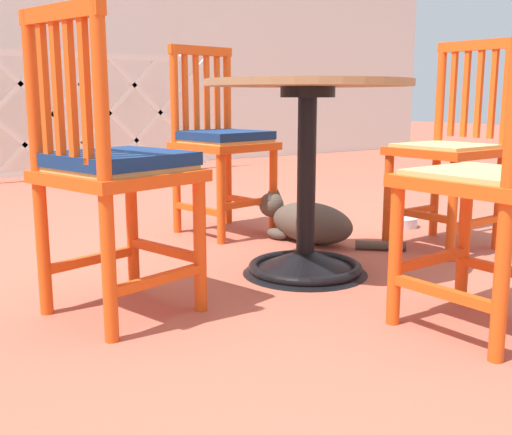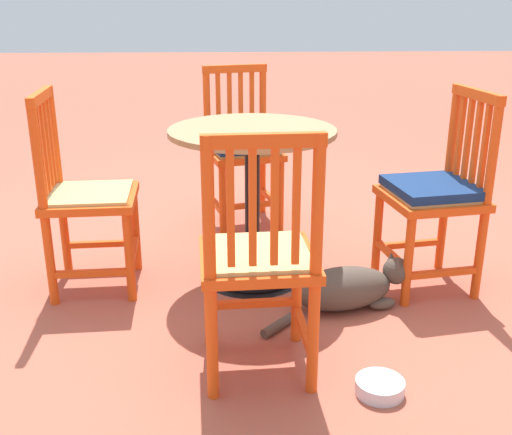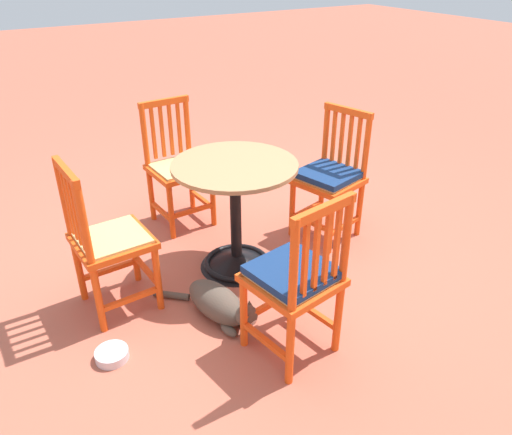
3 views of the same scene
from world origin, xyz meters
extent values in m
plane|color=#AD5642|center=(0.00, 0.00, 0.00)|extent=(24.00, 24.00, 0.00)
cube|color=silver|center=(0.00, 4.00, 1.40)|extent=(10.00, 0.20, 2.80)
cylinder|color=silver|center=(1.30, 3.29, 0.53)|extent=(0.06, 0.06, 1.06)
cube|color=silver|center=(0.11, 3.29, 0.53)|extent=(0.96, 0.02, 0.96)
cube|color=silver|center=(0.59, 3.29, 0.53)|extent=(0.96, 0.02, 0.96)
cube|color=silver|center=(1.06, 3.29, 0.53)|extent=(0.96, 0.02, 0.96)
cube|color=silver|center=(0.11, 3.29, 0.53)|extent=(0.96, 0.02, 0.96)
cube|color=silver|center=(0.59, 3.29, 0.53)|extent=(0.96, 0.02, 0.96)
cube|color=silver|center=(1.06, 3.29, 0.53)|extent=(0.96, 0.02, 0.96)
cone|color=black|center=(0.07, -0.05, 0.05)|extent=(0.48, 0.48, 0.10)
torus|color=black|center=(0.07, -0.05, 0.03)|extent=(0.44, 0.44, 0.04)
cylinder|color=black|center=(0.07, -0.05, 0.37)|extent=(0.07, 0.07, 0.66)
cylinder|color=black|center=(0.07, -0.05, 0.68)|extent=(0.20, 0.20, 0.04)
cylinder|color=#9E754C|center=(0.07, -0.05, 0.72)|extent=(0.76, 0.76, 0.02)
cylinder|color=#E04C14|center=(0.39, 0.61, 0.23)|extent=(0.04, 0.04, 0.45)
cylinder|color=#E04C14|center=(0.05, 0.56, 0.23)|extent=(0.04, 0.04, 0.45)
cylinder|color=#E04C14|center=(0.33, 0.95, 0.46)|extent=(0.04, 0.04, 0.91)
cylinder|color=#E04C14|center=(0.00, 0.89, 0.46)|extent=(0.04, 0.04, 0.91)
cube|color=#E04C14|center=(0.36, 0.78, 0.14)|extent=(0.08, 0.34, 0.03)
cube|color=#E04C14|center=(0.03, 0.72, 0.14)|extent=(0.08, 0.34, 0.03)
cube|color=#E04C14|center=(0.22, 0.58, 0.17)|extent=(0.34, 0.08, 0.03)
cube|color=#E04C14|center=(0.19, 0.75, 0.43)|extent=(0.46, 0.46, 0.04)
cube|color=tan|center=(0.19, 0.75, 0.45)|extent=(0.40, 0.40, 0.02)
cube|color=#E04C14|center=(0.27, 0.94, 0.68)|extent=(0.03, 0.02, 0.39)
cube|color=#E04C14|center=(0.20, 0.93, 0.68)|extent=(0.03, 0.02, 0.39)
cube|color=#E04C14|center=(0.13, 0.91, 0.68)|extent=(0.03, 0.02, 0.39)
cube|color=#E04C14|center=(0.07, 0.90, 0.68)|extent=(0.03, 0.02, 0.39)
cube|color=#E04C14|center=(0.17, 0.92, 0.89)|extent=(0.38, 0.09, 0.04)
cube|color=navy|center=(0.19, 0.75, 0.48)|extent=(0.42, 0.42, 0.04)
cylinder|color=#E04C14|center=(-0.56, 0.14, 0.23)|extent=(0.04, 0.04, 0.45)
cylinder|color=#E04C14|center=(-0.47, -0.19, 0.23)|extent=(0.04, 0.04, 0.45)
cylinder|color=#E04C14|center=(-0.88, 0.05, 0.46)|extent=(0.04, 0.04, 0.91)
cylinder|color=#E04C14|center=(-0.80, -0.28, 0.46)|extent=(0.04, 0.04, 0.91)
cube|color=#E04C14|center=(-0.72, 0.09, 0.14)|extent=(0.34, 0.11, 0.03)
cube|color=#E04C14|center=(-0.64, -0.24, 0.14)|extent=(0.34, 0.11, 0.03)
cube|color=#E04C14|center=(-0.51, -0.03, 0.17)|extent=(0.11, 0.34, 0.03)
cube|color=#E04C14|center=(-0.68, -0.07, 0.43)|extent=(0.49, 0.49, 0.04)
cube|color=tan|center=(-0.68, -0.07, 0.45)|extent=(0.43, 0.43, 0.02)
cube|color=#E04C14|center=(-0.87, -0.01, 0.68)|extent=(0.03, 0.03, 0.39)
cube|color=#E04C14|center=(-0.85, -0.08, 0.68)|extent=(0.03, 0.03, 0.39)
cube|color=#E04C14|center=(-0.83, -0.15, 0.68)|extent=(0.03, 0.03, 0.39)
cube|color=#E04C14|center=(-0.82, -0.21, 0.68)|extent=(0.03, 0.03, 0.39)
cube|color=#E04C14|center=(-0.84, -0.11, 0.89)|extent=(0.13, 0.38, 0.04)
cube|color=navy|center=(-0.68, -0.07, 0.48)|extent=(0.44, 0.44, 0.04)
cylinder|color=#E04C14|center=(-0.05, -0.62, 0.23)|extent=(0.04, 0.04, 0.45)
cylinder|color=#E04C14|center=(0.29, -0.60, 0.23)|extent=(0.04, 0.04, 0.45)
cylinder|color=#E04C14|center=(-0.03, -0.96, 0.46)|extent=(0.04, 0.04, 0.91)
cube|color=#E04C14|center=(-0.04, -0.79, 0.14)|extent=(0.05, 0.34, 0.03)
cube|color=#E04C14|center=(0.30, -0.77, 0.14)|extent=(0.05, 0.34, 0.03)
cube|color=#E04C14|center=(0.12, -0.61, 0.17)|extent=(0.34, 0.05, 0.03)
cube|color=#E04C14|center=(0.13, -0.78, 0.43)|extent=(0.42, 0.42, 0.04)
cube|color=tan|center=(0.13, -0.78, 0.45)|extent=(0.37, 0.37, 0.02)
cylinder|color=#E04C14|center=(0.68, -0.24, 0.23)|extent=(0.04, 0.04, 0.45)
cylinder|color=#E04C14|center=(0.66, 0.10, 0.23)|extent=(0.04, 0.04, 0.45)
cylinder|color=#E04C14|center=(1.02, -0.22, 0.46)|extent=(0.04, 0.04, 0.91)
cylinder|color=#E04C14|center=(1.00, 0.12, 0.46)|extent=(0.04, 0.04, 0.91)
cube|color=#E04C14|center=(0.85, -0.23, 0.14)|extent=(0.34, 0.05, 0.03)
cube|color=#E04C14|center=(0.83, 0.11, 0.14)|extent=(0.34, 0.05, 0.03)
cube|color=#E04C14|center=(0.67, -0.07, 0.17)|extent=(0.05, 0.34, 0.03)
cube|color=#E04C14|center=(0.84, -0.06, 0.43)|extent=(0.42, 0.42, 0.04)
cube|color=tan|center=(0.84, -0.06, 0.45)|extent=(0.37, 0.37, 0.02)
cube|color=#E04C14|center=(1.01, -0.15, 0.68)|extent=(0.02, 0.03, 0.39)
cube|color=#E04C14|center=(1.01, -0.08, 0.68)|extent=(0.02, 0.03, 0.39)
cube|color=#E04C14|center=(1.00, -0.02, 0.68)|extent=(0.02, 0.03, 0.39)
cube|color=#E04C14|center=(1.00, 0.05, 0.68)|extent=(0.02, 0.03, 0.39)
cube|color=#E04C14|center=(1.01, -0.05, 0.89)|extent=(0.05, 0.38, 0.04)
ellipsoid|color=#4C4238|center=(0.41, 0.33, 0.10)|extent=(0.29, 0.47, 0.19)
ellipsoid|color=silver|center=(0.38, 0.43, 0.08)|extent=(0.19, 0.21, 0.14)
sphere|color=#4C4238|center=(0.35, 0.57, 0.15)|extent=(0.12, 0.12, 0.12)
ellipsoid|color=silver|center=(0.34, 0.62, 0.14)|extent=(0.06, 0.05, 0.04)
cone|color=#4C4238|center=(0.32, 0.56, 0.20)|extent=(0.04, 0.04, 0.04)
cone|color=#4C4238|center=(0.39, 0.57, 0.20)|extent=(0.04, 0.04, 0.04)
ellipsoid|color=#4C4238|center=(0.32, 0.48, 0.03)|extent=(0.08, 0.13, 0.05)
ellipsoid|color=#4C4238|center=(0.42, 0.50, 0.03)|extent=(0.08, 0.13, 0.05)
cylinder|color=#4C4238|center=(0.57, 0.05, 0.02)|extent=(0.19, 0.18, 0.04)
cylinder|color=silver|center=(1.02, 0.35, 0.03)|extent=(0.17, 0.17, 0.05)
camera|label=1|loc=(-1.38, -1.85, 0.67)|focal=43.70mm
camera|label=2|loc=(2.82, -0.15, 1.30)|focal=43.67mm
camera|label=3|loc=(1.35, 2.33, 1.86)|focal=34.65mm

